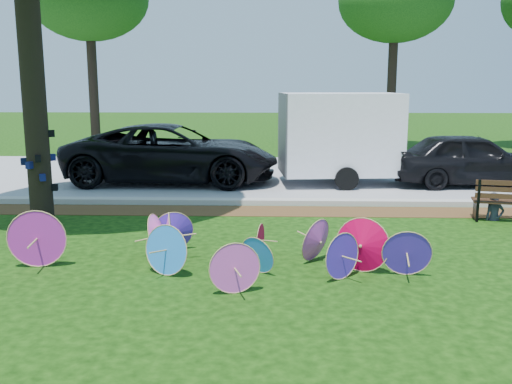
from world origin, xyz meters
TOP-DOWN VIEW (x-y plane):
  - ground at (0.00, 0.00)m, footprint 90.00×90.00m
  - mulch_strip at (0.00, 4.50)m, footprint 90.00×1.00m
  - curb at (0.00, 5.20)m, footprint 90.00×0.30m
  - street at (0.00, 9.35)m, footprint 90.00×8.00m
  - parasol_pile at (0.06, 0.71)m, footprint 6.17×2.15m
  - black_van at (-1.97, 8.00)m, footprint 5.79×2.78m
  - dark_pickup at (5.96, 7.76)m, footprint 4.21×1.87m
  - cargo_trailer at (2.54, 7.92)m, footprint 3.20×2.20m
  - person_left at (5.19, 3.86)m, footprint 0.42×0.30m
  - bg_trees at (3.72, 15.36)m, footprint 22.29×5.86m

SIDE VIEW (x-z plane):
  - ground at x=0.00m, z-range 0.00..0.00m
  - mulch_strip at x=0.00m, z-range 0.00..0.01m
  - street at x=0.00m, z-range 0.00..0.01m
  - curb at x=0.00m, z-range 0.00..0.12m
  - parasol_pile at x=0.06m, z-range -0.07..0.80m
  - person_left at x=5.19m, z-range 0.00..1.07m
  - dark_pickup at x=5.96m, z-range 0.00..1.41m
  - black_van at x=-1.97m, z-range 0.00..1.59m
  - cargo_trailer at x=2.54m, z-range 0.00..2.72m
  - bg_trees at x=3.72m, z-range 2.07..9.47m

